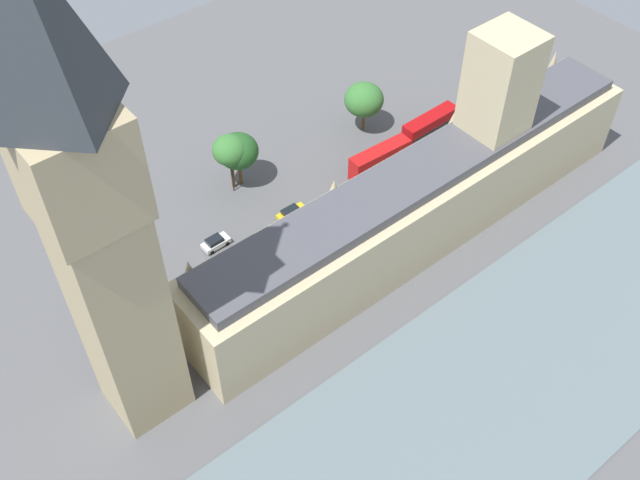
% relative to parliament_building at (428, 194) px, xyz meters
% --- Properties ---
extents(ground_plane, '(144.11, 144.11, 0.00)m').
position_rel_parliament_building_xyz_m(ground_plane, '(1.99, 1.78, -7.67)').
color(ground_plane, '#565659').
extents(river_thames, '(28.35, 129.70, 0.25)m').
position_rel_parliament_building_xyz_m(river_thames, '(-24.93, 1.78, -7.54)').
color(river_thames, slate).
rests_on(river_thames, ground).
extents(parliament_building, '(11.25, 74.11, 28.36)m').
position_rel_parliament_building_xyz_m(parliament_building, '(0.00, 0.00, 0.00)').
color(parliament_building, '#CCBA8E').
rests_on(parliament_building, ground).
extents(clock_tower, '(9.31, 9.31, 60.18)m').
position_rel_parliament_building_xyz_m(clock_tower, '(1.33, 45.25, 23.50)').
color(clock_tower, tan).
rests_on(clock_tower, ground).
extents(car_silver_near_tower, '(1.86, 4.83, 1.74)m').
position_rel_parliament_building_xyz_m(car_silver_near_tower, '(15.12, -26.94, -6.78)').
color(car_silver_near_tower, '#B7B7BC').
rests_on(car_silver_near_tower, ground).
extents(double_decker_bus_midblock, '(2.75, 10.53, 4.75)m').
position_rel_parliament_building_xyz_m(double_decker_bus_midblock, '(14.59, -15.51, -5.03)').
color(double_decker_bus_midblock, '#B20C0F').
rests_on(double_decker_bus_midblock, ground).
extents(double_decker_bus_leading, '(3.12, 10.62, 4.75)m').
position_rel_parliament_building_xyz_m(double_decker_bus_leading, '(13.67, -3.69, -5.03)').
color(double_decker_bus_leading, red).
rests_on(double_decker_bus_leading, ground).
extents(car_yellow_cab_opposite_hall, '(1.94, 4.66, 1.74)m').
position_rel_parliament_building_xyz_m(car_yellow_cab_opposite_hall, '(14.53, 13.07, -6.78)').
color(car_yellow_cab_opposite_hall, gold).
rests_on(car_yellow_cab_opposite_hall, ground).
extents(car_white_kerbside, '(2.00, 4.11, 1.74)m').
position_rel_parliament_building_xyz_m(car_white_kerbside, '(16.67, 25.15, -6.78)').
color(car_white_kerbside, silver).
rests_on(car_white_kerbside, ground).
extents(pedestrian_by_river_gate, '(0.61, 0.52, 1.59)m').
position_rel_parliament_building_xyz_m(pedestrian_by_river_gate, '(8.11, 3.78, -6.95)').
color(pedestrian_by_river_gate, maroon).
rests_on(pedestrian_by_river_gate, ground).
extents(pedestrian_trailing, '(0.62, 0.68, 1.63)m').
position_rel_parliament_building_xyz_m(pedestrian_trailing, '(7.82, 28.15, -6.93)').
color(pedestrian_trailing, navy).
rests_on(pedestrian_trailing, ground).
extents(pedestrian_corner, '(0.46, 0.56, 1.51)m').
position_rel_parliament_building_xyz_m(pedestrian_corner, '(7.75, -15.36, -6.99)').
color(pedestrian_corner, gray).
rests_on(pedestrian_corner, ground).
extents(plane_tree_under_trees, '(5.29, 5.29, 9.68)m').
position_rel_parliament_building_xyz_m(plane_tree_under_trees, '(25.39, 15.96, -0.30)').
color(plane_tree_under_trees, brown).
rests_on(plane_tree_under_trees, ground).
extents(plane_tree_far_end, '(6.45, 6.45, 8.77)m').
position_rel_parliament_building_xyz_m(plane_tree_far_end, '(23.47, -8.90, -1.66)').
color(plane_tree_far_end, brown).
rests_on(plane_tree_far_end, ground).
extents(plane_tree_slot_10, '(6.25, 6.25, 9.11)m').
position_rel_parliament_building_xyz_m(plane_tree_slot_10, '(25.45, 14.57, -1.24)').
color(plane_tree_slot_10, brown).
rests_on(plane_tree_slot_10, ground).
extents(street_lamp_slot_11, '(0.56, 0.56, 5.67)m').
position_rel_parliament_building_xyz_m(street_lamp_slot_11, '(24.69, 16.46, -3.65)').
color(street_lamp_slot_11, black).
rests_on(street_lamp_slot_11, ground).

